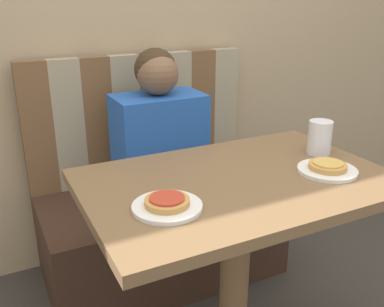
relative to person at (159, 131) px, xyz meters
The scene contains 9 objects.
booth_seat 0.52m from the person, 90.00° to the right, with size 1.10×0.58×0.43m.
booth_backrest 0.26m from the person, 90.00° to the left, with size 1.10×0.06×0.62m.
dining_table 0.66m from the person, 90.00° to the right, with size 0.97×0.64×0.77m.
person is the anchor object (origin of this frame).
plate_left 0.80m from the person, 110.87° to the right, with size 0.19×0.19×0.01m.
plate_right 0.80m from the person, 69.13° to the right, with size 0.19×0.19×0.01m.
pizza_left 0.80m from the person, 110.87° to the right, with size 0.12×0.12×0.02m.
pizza_right 0.80m from the person, 69.13° to the right, with size 0.12×0.12×0.02m.
drinking_cup 0.71m from the person, 57.61° to the right, with size 0.08×0.08×0.12m.
Camera 1 is at (-0.69, -1.04, 1.31)m, focal length 40.00 mm.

